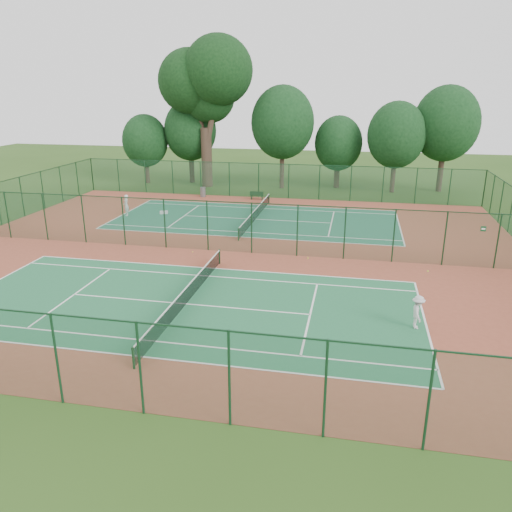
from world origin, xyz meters
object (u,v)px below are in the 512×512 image
at_px(player_near, 418,312).
at_px(player_far, 126,205).
at_px(bench, 257,195).
at_px(big_tree, 206,81).
at_px(trash_bin, 203,192).
at_px(kit_bag, 164,212).

height_order(player_near, player_far, player_far).
height_order(bench, big_tree, big_tree).
relative_size(player_near, big_tree, 0.10).
distance_m(trash_bin, big_tree, 12.48).
distance_m(player_far, trash_bin, 9.96).
xyz_separation_m(player_near, trash_bin, (-18.59, 26.55, -0.31)).
height_order(trash_bin, big_tree, big_tree).
xyz_separation_m(player_near, kit_bag, (-19.81, 18.74, -0.68)).
height_order(bench, kit_bag, bench).
height_order(player_near, trash_bin, player_near).
xyz_separation_m(bench, big_tree, (-6.83, 6.19, 10.97)).
relative_size(trash_bin, bench, 0.72).
bearing_deg(player_near, bench, 23.57).
relative_size(player_far, kit_bag, 2.60).
bearing_deg(player_near, big_tree, 28.72).
relative_size(bench, big_tree, 0.09).
xyz_separation_m(trash_bin, big_tree, (-1.14, 5.95, 10.91)).
bearing_deg(big_tree, player_near, -58.74).
bearing_deg(player_far, big_tree, 144.96).
distance_m(player_near, bench, 29.30).
xyz_separation_m(kit_bag, big_tree, (0.09, 13.76, 11.27)).
xyz_separation_m(player_far, trash_bin, (4.18, 9.03, -0.43)).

